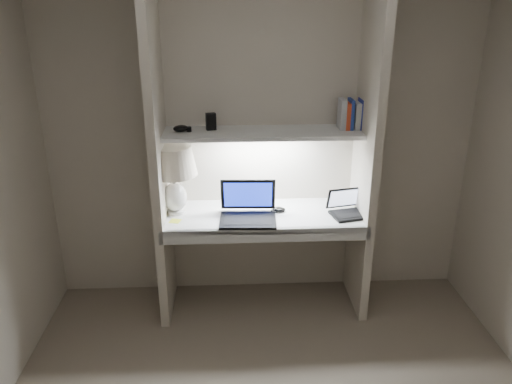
{
  "coord_description": "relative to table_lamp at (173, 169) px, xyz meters",
  "views": [
    {
      "loc": [
        -0.22,
        -2.11,
        2.25
      ],
      "look_at": [
        -0.06,
        1.05,
        1.01
      ],
      "focal_mm": 35.0,
      "sensor_mm": 36.0,
      "label": 1
    }
  ],
  "objects": [
    {
      "name": "strip_light",
      "position": [
        0.64,
        0.05,
        0.22
      ],
      "size": [
        0.6,
        0.04,
        0.02
      ],
      "primitive_type": "cube",
      "color": "white",
      "rests_on": "shelf"
    },
    {
      "name": "shelf_box",
      "position": [
        0.27,
        0.11,
        0.31
      ],
      "size": [
        0.08,
        0.06,
        0.12
      ],
      "primitive_type": "cube",
      "rotation": [
        0.0,
        0.0,
        0.2
      ],
      "color": "black",
      "rests_on": "shelf"
    },
    {
      "name": "laptop_netbook",
      "position": [
        1.26,
        -0.08,
        -0.3
      ],
      "size": [
        0.32,
        0.3,
        0.18
      ],
      "rotation": [
        0.0,
        0.0,
        0.22
      ],
      "color": "black",
      "rests_on": "desk"
    },
    {
      "name": "book_row",
      "position": [
        1.29,
        0.1,
        0.35
      ],
      "size": [
        0.2,
        0.14,
        0.21
      ],
      "color": "silver",
      "rests_on": "shelf"
    },
    {
      "name": "shelf",
      "position": [
        0.64,
        0.05,
        0.24
      ],
      "size": [
        1.4,
        0.36,
        0.03
      ],
      "primitive_type": "cube",
      "color": "silver",
      "rests_on": "back_wall"
    },
    {
      "name": "desk_apron",
      "position": [
        0.64,
        -0.3,
        -0.39
      ],
      "size": [
        1.46,
        0.03,
        0.1
      ],
      "primitive_type": "cube",
      "color": "silver",
      "rests_on": "desk"
    },
    {
      "name": "alcove_panel_left",
      "position": [
        -0.09,
        -0.04,
        0.14
      ],
      "size": [
        0.06,
        0.55,
        2.5
      ],
      "primitive_type": "cube",
      "color": "beige",
      "rests_on": "floor"
    },
    {
      "name": "cable_coil",
      "position": [
        0.76,
        0.02,
        -0.34
      ],
      "size": [
        0.1,
        0.1,
        0.01
      ],
      "primitive_type": "torus",
      "rotation": [
        0.0,
        0.0,
        0.12
      ],
      "color": "black",
      "rests_on": "desk"
    },
    {
      "name": "shelf_gadget",
      "position": [
        0.06,
        0.06,
        0.28
      ],
      "size": [
        0.13,
        0.11,
        0.05
      ],
      "primitive_type": "ellipsoid",
      "rotation": [
        0.0,
        0.0,
        0.39
      ],
      "color": "black",
      "rests_on": "shelf"
    },
    {
      "name": "mouse",
      "position": [
        0.77,
        -0.02,
        -0.33
      ],
      "size": [
        0.1,
        0.08,
        0.03
      ],
      "primitive_type": "ellipsoid",
      "rotation": [
        0.0,
        0.0,
        0.31
      ],
      "color": "black",
      "rests_on": "desk"
    },
    {
      "name": "back_wall",
      "position": [
        0.64,
        0.23,
        0.14
      ],
      "size": [
        3.2,
        0.01,
        2.5
      ],
      "primitive_type": "cube",
      "color": "beige",
      "rests_on": "floor"
    },
    {
      "name": "alcove_panel_right",
      "position": [
        1.37,
        -0.04,
        0.14
      ],
      "size": [
        0.06,
        0.55,
        2.5
      ],
      "primitive_type": "cube",
      "color": "beige",
      "rests_on": "floor"
    },
    {
      "name": "sticky_note",
      "position": [
        0.01,
        -0.15,
        -0.34
      ],
      "size": [
        0.09,
        0.09,
        0.0
      ],
      "primitive_type": "cube",
      "rotation": [
        0.0,
        0.0,
        -0.27
      ],
      "color": "yellow",
      "rests_on": "desk"
    },
    {
      "name": "laptop_main",
      "position": [
        0.53,
        -0.12,
        -0.28
      ],
      "size": [
        0.41,
        0.36,
        0.26
      ],
      "rotation": [
        0.0,
        0.0,
        -0.04
      ],
      "color": "black",
      "rests_on": "desk"
    },
    {
      "name": "table_lamp",
      "position": [
        0.0,
        0.0,
        0.0
      ],
      "size": [
        0.34,
        0.34,
        0.51
      ],
      "color": "white",
      "rests_on": "desk"
    },
    {
      "name": "desk",
      "position": [
        0.64,
        -0.04,
        -0.36
      ],
      "size": [
        1.4,
        0.55,
        0.04
      ],
      "primitive_type": "cube",
      "color": "white",
      "rests_on": "alcove_panel_left"
    },
    {
      "name": "speaker",
      "position": [
        0.6,
        0.11,
        -0.26
      ],
      "size": [
        0.12,
        0.09,
        0.16
      ],
      "primitive_type": "cube",
      "rotation": [
        0.0,
        0.0,
        0.08
      ],
      "color": "silver",
      "rests_on": "desk"
    }
  ]
}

